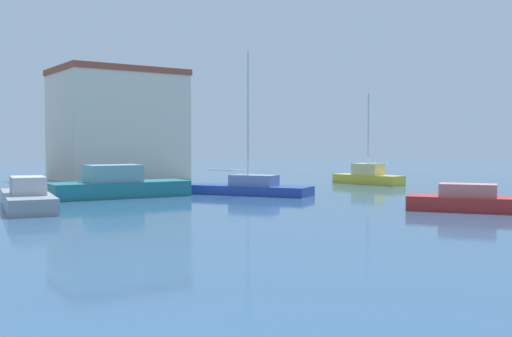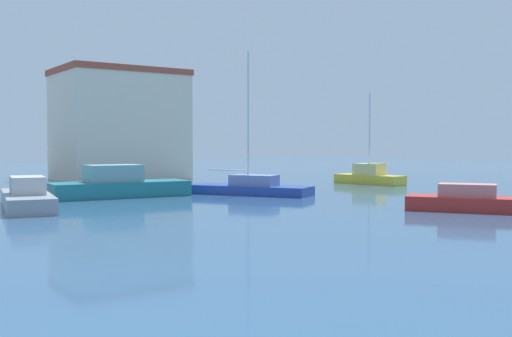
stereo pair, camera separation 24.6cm
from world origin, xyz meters
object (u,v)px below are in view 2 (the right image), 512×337
at_px(sailboat_blue_behind_lamppost, 249,187).
at_px(motorboat_red_center_channel, 487,202).
at_px(sailboat_yellow_far_right, 369,176).
at_px(motorboat_grey_near_pier, 27,198).
at_px(motorboat_teal_mid_harbor, 118,185).

xyz_separation_m(sailboat_blue_behind_lamppost, motorboat_red_center_channel, (3.57, -13.59, -0.01)).
xyz_separation_m(sailboat_yellow_far_right, sailboat_blue_behind_lamppost, (-12.81, -2.81, -0.15)).
height_order(sailboat_blue_behind_lamppost, motorboat_red_center_channel, sailboat_blue_behind_lamppost).
bearing_deg(motorboat_red_center_channel, motorboat_grey_near_pier, 141.72).
height_order(sailboat_yellow_far_right, motorboat_red_center_channel, sailboat_yellow_far_right).
distance_m(motorboat_red_center_channel, motorboat_grey_near_pier, 21.02).
bearing_deg(motorboat_red_center_channel, sailboat_yellow_far_right, 60.58).
relative_size(sailboat_blue_behind_lamppost, motorboat_red_center_channel, 1.20).
bearing_deg(motorboat_red_center_channel, motorboat_teal_mid_harbor, 123.00).
xyz_separation_m(sailboat_blue_behind_lamppost, motorboat_teal_mid_harbor, (-7.09, 2.83, 0.23)).
distance_m(sailboat_blue_behind_lamppost, motorboat_red_center_channel, 14.05).
relative_size(sailboat_blue_behind_lamppost, motorboat_teal_mid_harbor, 1.08).
height_order(motorboat_teal_mid_harbor, motorboat_grey_near_pier, motorboat_teal_mid_harbor).
relative_size(sailboat_yellow_far_right, motorboat_teal_mid_harbor, 0.87).
relative_size(sailboat_yellow_far_right, motorboat_red_center_channel, 0.97).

